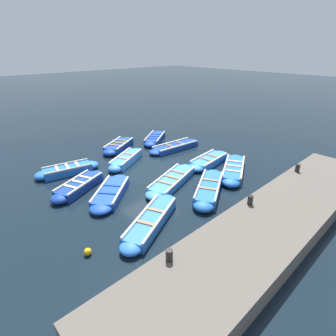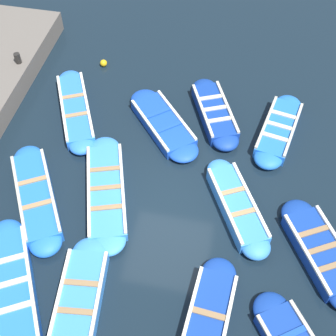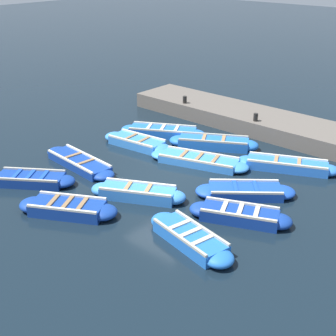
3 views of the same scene
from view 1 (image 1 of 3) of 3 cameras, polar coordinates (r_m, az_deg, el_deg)
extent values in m
plane|color=black|center=(13.88, -4.03, -0.73)|extent=(120.00, 120.00, 0.00)
cube|color=blue|center=(14.03, 14.09, -0.31)|extent=(2.27, 3.04, 0.38)
ellipsoid|color=blue|center=(15.39, 14.54, 1.93)|extent=(1.19, 1.20, 0.38)
ellipsoid|color=blue|center=(12.70, 13.53, -3.04)|extent=(1.19, 1.20, 0.38)
cube|color=beige|center=(13.96, 12.44, 0.74)|extent=(1.49, 2.57, 0.07)
cube|color=beige|center=(13.93, 15.93, 0.29)|extent=(1.49, 2.57, 0.07)
cube|color=beige|center=(14.53, 14.38, 1.44)|extent=(0.79, 0.53, 0.04)
cube|color=beige|center=(13.95, 14.18, 0.46)|extent=(0.79, 0.53, 0.04)
cube|color=beige|center=(13.37, 13.96, -0.61)|extent=(0.79, 0.53, 0.04)
cube|color=navy|center=(17.20, -10.62, 4.77)|extent=(2.00, 2.50, 0.38)
ellipsoid|color=navy|center=(18.16, -8.96, 5.99)|extent=(1.25, 1.26, 0.38)
ellipsoid|color=navy|center=(16.25, -12.47, 3.40)|extent=(1.25, 1.26, 0.38)
cube|color=silver|center=(17.33, -12.01, 5.59)|extent=(1.19, 2.01, 0.07)
cube|color=silver|center=(16.92, -9.31, 5.34)|extent=(1.19, 2.01, 0.07)
cube|color=olive|center=(17.54, -9.94, 5.95)|extent=(0.82, 0.55, 0.04)
cube|color=olive|center=(17.13, -10.67, 5.42)|extent=(0.82, 0.55, 0.04)
cube|color=olive|center=(16.72, -11.44, 4.88)|extent=(0.82, 0.55, 0.04)
cube|color=blue|center=(9.84, -3.68, -11.40)|extent=(2.04, 3.07, 0.35)
ellipsoid|color=blue|center=(10.97, -0.35, -7.10)|extent=(1.04, 1.05, 0.35)
ellipsoid|color=blue|center=(8.81, -7.98, -16.71)|extent=(1.04, 1.05, 0.35)
cube|color=silver|center=(9.85, -5.74, -9.89)|extent=(1.33, 2.69, 0.07)
cube|color=silver|center=(9.58, -1.63, -10.89)|extent=(1.33, 2.69, 0.07)
cube|color=#9E7A51|center=(10.04, -2.67, -9.17)|extent=(0.73, 0.44, 0.04)
cube|color=#9E7A51|center=(9.41, -4.83, -11.85)|extent=(0.73, 0.44, 0.04)
cube|color=navy|center=(12.72, -18.76, -3.69)|extent=(1.75, 2.51, 0.37)
ellipsoid|color=navy|center=(13.50, -15.56, -1.54)|extent=(1.07, 1.09, 0.37)
ellipsoid|color=navy|center=(12.01, -22.37, -6.09)|extent=(1.07, 1.09, 0.37)
cube|color=beige|center=(12.88, -20.23, -2.46)|extent=(1.01, 2.14, 0.07)
cube|color=beige|center=(12.38, -17.50, -3.17)|extent=(1.01, 2.14, 0.07)
cube|color=beige|center=(12.96, -17.46, -1.94)|extent=(0.76, 0.44, 0.04)
cube|color=beige|center=(12.63, -18.88, -2.87)|extent=(0.76, 0.44, 0.04)
cube|color=beige|center=(12.32, -20.38, -3.85)|extent=(0.76, 0.44, 0.04)
cube|color=#3884E0|center=(14.88, 8.89, 1.59)|extent=(1.25, 2.49, 0.34)
ellipsoid|color=#3884E0|center=(15.85, 11.19, 2.89)|extent=(1.00, 1.02, 0.34)
ellipsoid|color=#3884E0|center=(13.96, 6.29, 0.11)|extent=(1.00, 1.02, 0.34)
cube|color=silver|center=(15.02, 7.50, 2.76)|extent=(0.35, 2.34, 0.07)
cube|color=silver|center=(14.60, 10.43, 1.88)|extent=(0.35, 2.34, 0.07)
cube|color=olive|center=(15.08, 9.63, 2.65)|extent=(0.87, 0.24, 0.04)
cube|color=olive|center=(14.54, 8.23, 1.88)|extent=(0.87, 0.24, 0.04)
cube|color=#3884E0|center=(12.61, 0.93, -2.71)|extent=(1.89, 3.21, 0.29)
ellipsoid|color=#3884E0|center=(13.84, 3.90, -0.13)|extent=(1.16, 1.18, 0.29)
ellipsoid|color=#3884E0|center=(11.45, -2.68, -5.81)|extent=(1.16, 1.18, 0.29)
cube|color=beige|center=(12.72, -0.88, -1.52)|extent=(1.01, 2.87, 0.07)
cube|color=beige|center=(12.34, 2.80, -2.43)|extent=(1.01, 2.87, 0.07)
cube|color=olive|center=(13.05, 2.27, -0.90)|extent=(0.87, 0.40, 0.04)
cube|color=olive|center=(12.53, 0.93, -2.03)|extent=(0.87, 0.40, 0.04)
cube|color=olive|center=(12.03, -0.52, -3.26)|extent=(0.87, 0.40, 0.04)
cube|color=blue|center=(11.95, 8.94, -4.43)|extent=(2.26, 2.97, 0.40)
ellipsoid|color=blue|center=(13.23, 9.87, -1.45)|extent=(1.17, 1.18, 0.40)
ellipsoid|color=blue|center=(10.71, 7.77, -8.11)|extent=(1.17, 1.18, 0.40)
cube|color=#B2AD9E|center=(11.88, 7.02, -3.18)|extent=(1.51, 2.50, 0.07)
cube|color=#B2AD9E|center=(11.80, 11.02, -3.69)|extent=(1.51, 2.50, 0.07)
cube|color=#9E7A51|center=(12.20, 9.29, -2.61)|extent=(0.77, 0.53, 0.04)
cube|color=#9E7A51|center=(11.48, 8.70, -4.44)|extent=(0.77, 0.53, 0.04)
cube|color=navy|center=(16.85, 1.53, 4.64)|extent=(1.16, 3.09, 0.31)
ellipsoid|color=navy|center=(17.80, 5.28, 5.68)|extent=(0.91, 0.94, 0.31)
ellipsoid|color=navy|center=(15.98, -2.64, 3.47)|extent=(0.91, 0.94, 0.31)
cube|color=silver|center=(17.09, 0.63, 5.62)|extent=(0.31, 2.96, 0.07)
cube|color=silver|center=(16.48, 2.48, 4.86)|extent=(0.31, 2.96, 0.07)
cube|color=olive|center=(17.05, 2.65, 5.50)|extent=(0.82, 0.20, 0.04)
cube|color=olive|center=(16.53, 0.39, 4.89)|extent=(0.82, 0.20, 0.04)
cube|color=#1947B7|center=(11.84, -12.32, -5.23)|extent=(2.33, 2.51, 0.32)
ellipsoid|color=#1947B7|center=(12.85, -10.64, -2.55)|extent=(1.33, 1.33, 0.32)
ellipsoid|color=#1947B7|center=(10.88, -14.33, -8.39)|extent=(1.33, 1.33, 0.32)
cube|color=silver|center=(11.91, -14.53, -4.25)|extent=(1.59, 1.87, 0.07)
cube|color=silver|center=(11.61, -10.22, -4.59)|extent=(1.59, 1.87, 0.07)
cube|color=#1947B7|center=(12.04, -11.89, -3.69)|extent=(0.77, 0.68, 0.04)
cube|color=#1947B7|center=(11.48, -12.94, -5.31)|extent=(0.77, 0.68, 0.04)
cube|color=#3884E0|center=(15.00, -9.04, 1.85)|extent=(1.90, 2.60, 0.39)
ellipsoid|color=#3884E0|center=(16.03, -6.99, 3.53)|extent=(1.02, 1.03, 0.39)
ellipsoid|color=#3884E0|center=(14.00, -11.38, -0.07)|extent=(1.02, 1.03, 0.39)
cube|color=silver|center=(15.08, -10.34, 2.82)|extent=(1.23, 2.21, 0.07)
cube|color=silver|center=(14.75, -7.83, 2.49)|extent=(1.23, 2.21, 0.07)
cube|color=#9E7A51|center=(15.21, -8.48, 3.09)|extent=(0.70, 0.46, 0.04)
cube|color=#9E7A51|center=(14.63, -9.73, 2.10)|extent=(0.70, 0.46, 0.04)
cube|color=blue|center=(14.53, -20.97, -0.41)|extent=(1.35, 2.50, 0.37)
ellipsoid|color=blue|center=(14.74, -16.54, 0.62)|extent=(0.99, 1.01, 0.37)
ellipsoid|color=blue|center=(14.41, -25.51, -1.45)|extent=(0.99, 1.01, 0.37)
cube|color=#B2AD9E|center=(14.82, -21.45, 0.94)|extent=(0.53, 2.29, 0.07)
cube|color=#B2AD9E|center=(14.07, -20.75, -0.22)|extent=(0.53, 2.29, 0.07)
cube|color=beige|center=(14.53, -19.18, 0.76)|extent=(0.81, 0.29, 0.04)
cube|color=beige|center=(14.45, -21.10, 0.32)|extent=(0.81, 0.29, 0.04)
cube|color=beige|center=(14.39, -23.03, -0.12)|extent=(0.81, 0.29, 0.04)
cube|color=navy|center=(18.38, -2.85, 6.42)|extent=(2.12, 2.47, 0.33)
ellipsoid|color=navy|center=(19.47, -1.97, 7.50)|extent=(1.22, 1.22, 0.33)
ellipsoid|color=navy|center=(17.31, -3.84, 5.20)|extent=(1.22, 1.22, 0.33)
cube|color=#B2AD9E|center=(18.43, -4.16, 7.10)|extent=(1.39, 1.94, 0.07)
cube|color=#B2AD9E|center=(18.22, -1.55, 6.94)|extent=(1.39, 1.94, 0.07)
cube|color=#1947B7|center=(18.79, -2.47, 7.44)|extent=(0.76, 0.59, 0.04)
cube|color=#1947B7|center=(18.32, -2.86, 6.97)|extent=(0.76, 0.59, 0.04)
cube|color=#1947B7|center=(17.86, -3.27, 6.49)|extent=(0.76, 0.59, 0.04)
cube|color=#605951|center=(10.07, 21.90, -11.22)|extent=(2.65, 14.21, 0.71)
cylinder|color=black|center=(13.52, 26.37, 0.00)|extent=(0.20, 0.20, 0.35)
cylinder|color=black|center=(10.12, 17.48, -6.67)|extent=(0.20, 0.20, 0.35)
cylinder|color=black|center=(7.44, 0.28, -18.42)|extent=(0.20, 0.20, 0.35)
sphere|color=#EAB214|center=(9.03, -17.09, -17.03)|extent=(0.24, 0.24, 0.24)
camera|label=2|loc=(19.04, 12.20, 38.20)|focal=50.00mm
camera|label=3|loc=(21.47, -53.61, 19.86)|focal=50.00mm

